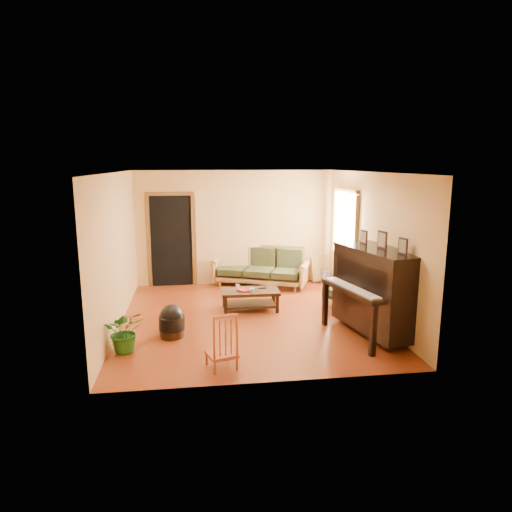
{
  "coord_description": "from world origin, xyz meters",
  "views": [
    {
      "loc": [
        -0.94,
        -7.82,
        2.75
      ],
      "look_at": [
        0.17,
        0.2,
        1.1
      ],
      "focal_mm": 32.0,
      "sensor_mm": 36.0,
      "label": 1
    }
  ],
  "objects": [
    {
      "name": "armchair",
      "position": [
        1.95,
        0.26,
        0.41
      ],
      "size": [
        1.01,
        1.04,
        0.83
      ],
      "primitive_type": "cube",
      "rotation": [
        0.0,
        0.0,
        0.32
      ],
      "color": "olive",
      "rests_on": "floor"
    },
    {
      "name": "coffee_table",
      "position": [
        0.09,
        0.45,
        0.2
      ],
      "size": [
        1.09,
        0.61,
        0.39
      ],
      "primitive_type": "cube",
      "rotation": [
        0.0,
        0.0,
        -0.02
      ],
      "color": "black",
      "rests_on": "floor"
    },
    {
      "name": "window",
      "position": [
        2.21,
        1.3,
        1.5
      ],
      "size": [
        0.12,
        1.36,
        1.46
      ],
      "primitive_type": "cube",
      "color": "white",
      "rests_on": "right_wall"
    },
    {
      "name": "ceramic_crock",
      "position": [
        2.11,
        2.27,
        0.14
      ],
      "size": [
        0.23,
        0.23,
        0.27
      ],
      "primitive_type": "cylinder",
      "rotation": [
        0.0,
        0.0,
        -0.04
      ],
      "color": "#34539D",
      "rests_on": "floor"
    },
    {
      "name": "book",
      "position": [
        -0.11,
        0.35,
        0.41
      ],
      "size": [
        0.28,
        0.3,
        0.02
      ],
      "primitive_type": "imported",
      "rotation": [
        0.0,
        0.0,
        0.64
      ],
      "color": "#A31815",
      "rests_on": "coffee_table"
    },
    {
      "name": "leaning_frame",
      "position": [
        1.98,
        2.35,
        0.32
      ],
      "size": [
        0.48,
        0.3,
        0.64
      ],
      "primitive_type": "cube",
      "rotation": [
        0.0,
        0.0,
        0.42
      ],
      "color": "#B18D3B",
      "rests_on": "floor"
    },
    {
      "name": "red_chair",
      "position": [
        -0.61,
        -1.99,
        0.4
      ],
      "size": [
        0.48,
        0.5,
        0.8
      ],
      "primitive_type": "cube",
      "rotation": [
        0.0,
        0.0,
        0.31
      ],
      "color": "maroon",
      "rests_on": "floor"
    },
    {
      "name": "remote",
      "position": [
        0.33,
        0.53,
        0.4
      ],
      "size": [
        0.14,
        0.04,
        0.01
      ],
      "primitive_type": "cube",
      "rotation": [
        0.0,
        0.0,
        0.06
      ],
      "color": "black",
      "rests_on": "coffee_table"
    },
    {
      "name": "footstool",
      "position": [
        -1.33,
        -0.74,
        0.2
      ],
      "size": [
        0.44,
        0.44,
        0.4
      ],
      "primitive_type": "cylinder",
      "rotation": [
        0.0,
        0.0,
        -0.06
      ],
      "color": "black",
      "rests_on": "floor"
    },
    {
      "name": "potted_plant",
      "position": [
        -1.99,
        -1.24,
        0.32
      ],
      "size": [
        0.64,
        0.58,
        0.64
      ],
      "primitive_type": "imported",
      "rotation": [
        0.0,
        0.0,
        0.15
      ],
      "color": "#1C5017",
      "rests_on": "floor"
    },
    {
      "name": "glass_jar",
      "position": [
        0.11,
        0.35,
        0.43
      ],
      "size": [
        0.12,
        0.12,
        0.06
      ],
      "primitive_type": "cylinder",
      "rotation": [
        0.0,
        0.0,
        -0.31
      ],
      "color": "silver",
      "rests_on": "coffee_table"
    },
    {
      "name": "piano",
      "position": [
        1.94,
        -1.11,
        0.72
      ],
      "size": [
        1.3,
        1.8,
        1.43
      ],
      "primitive_type": "cube",
      "rotation": [
        0.0,
        0.0,
        0.23
      ],
      "color": "black",
      "rests_on": "floor"
    },
    {
      "name": "floor",
      "position": [
        0.0,
        0.0,
        0.0
      ],
      "size": [
        5.0,
        5.0,
        0.0
      ],
      "primitive_type": "plane",
      "color": "#60200C",
      "rests_on": "ground"
    },
    {
      "name": "doorway",
      "position": [
        -1.45,
        2.48,
        1.02
      ],
      "size": [
        1.08,
        0.16,
        2.05
      ],
      "primitive_type": "cube",
      "color": "black",
      "rests_on": "floor"
    },
    {
      "name": "sofa",
      "position": [
        0.53,
        2.15,
        0.45
      ],
      "size": [
        2.27,
        1.64,
        0.9
      ],
      "primitive_type": "cube",
      "rotation": [
        0.0,
        0.0,
        -0.41
      ],
      "color": "olive",
      "rests_on": "floor"
    },
    {
      "name": "candle",
      "position": [
        -0.15,
        0.47,
        0.45
      ],
      "size": [
        0.08,
        0.08,
        0.11
      ],
      "primitive_type": "cylinder",
      "rotation": [
        0.0,
        0.0,
        -0.22
      ],
      "color": "white",
      "rests_on": "coffee_table"
    }
  ]
}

